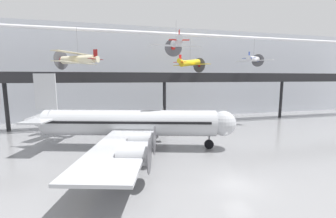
% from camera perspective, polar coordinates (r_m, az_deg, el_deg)
% --- Properties ---
extents(ground_plane, '(260.00, 260.00, 0.00)m').
position_cam_1_polar(ground_plane, '(23.17, 17.53, -17.90)').
color(ground_plane, gray).
extents(hangar_back_wall, '(140.00, 3.00, 22.19)m').
position_cam_1_polar(hangar_back_wall, '(57.79, -3.06, 9.04)').
color(hangar_back_wall, silver).
rests_on(hangar_back_wall, ground).
extents(mezzanine_walkway, '(110.00, 3.20, 11.03)m').
position_cam_1_polar(mezzanine_walkway, '(47.95, -0.66, 7.17)').
color(mezzanine_walkway, black).
rests_on(mezzanine_walkway, ground).
extents(ceiling_truss_beam, '(120.00, 0.60, 0.60)m').
position_cam_1_polar(ceiling_truss_beam, '(45.48, 0.37, 18.55)').
color(ceiling_truss_beam, silver).
extents(airliner_silver_main, '(29.78, 34.56, 10.55)m').
position_cam_1_polar(airliner_silver_main, '(32.16, -9.88, -3.56)').
color(airliner_silver_main, '#B7BABF').
rests_on(airliner_silver_main, ground).
extents(suspended_plane_cream_biplane, '(7.85, 8.66, 6.71)m').
position_cam_1_polar(suspended_plane_cream_biplane, '(40.66, -21.89, 11.64)').
color(suspended_plane_cream_biplane, beige).
extents(suspended_plane_yellow_lowwing, '(7.69, 8.45, 6.89)m').
position_cam_1_polar(suspended_plane_yellow_lowwing, '(49.43, 5.61, 11.55)').
color(suspended_plane_yellow_lowwing, yellow).
extents(suspended_plane_white_twin, '(6.39, 6.86, 5.62)m').
position_cam_1_polar(suspended_plane_white_twin, '(52.01, 20.90, 11.76)').
color(suspended_plane_white_twin, silver).
extents(suspended_plane_silver_racer, '(7.71, 6.32, 4.77)m').
position_cam_1_polar(suspended_plane_silver_racer, '(33.67, 2.04, 16.33)').
color(suspended_plane_silver_racer, silver).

